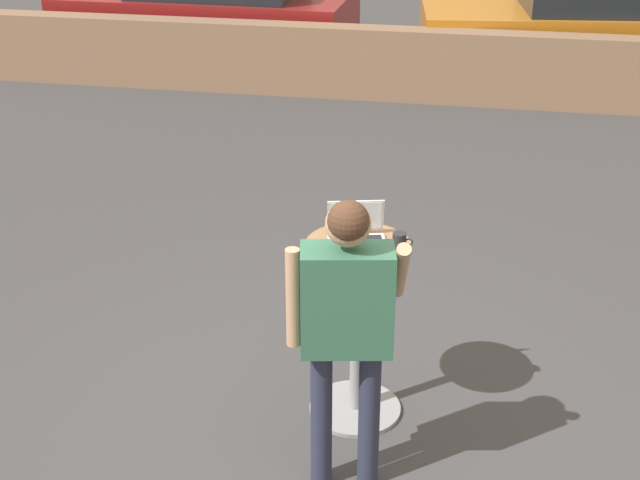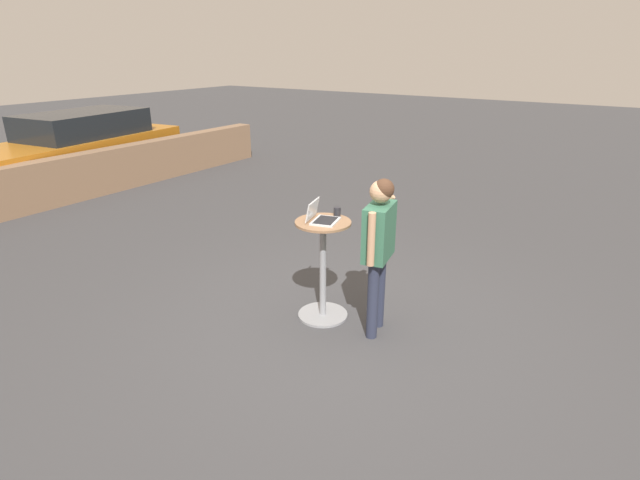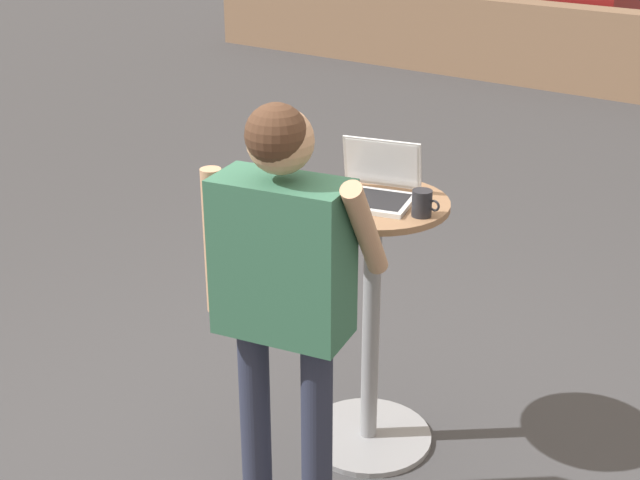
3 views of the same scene
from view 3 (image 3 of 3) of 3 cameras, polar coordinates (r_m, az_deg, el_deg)
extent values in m
plane|color=#3D3D3F|center=(3.74, -1.21, -14.21)|extent=(50.00, 50.00, 0.00)
cylinder|color=gray|center=(3.88, 3.09, -12.41)|extent=(0.54, 0.54, 0.03)
cylinder|color=gray|center=(3.60, 3.28, -5.56)|extent=(0.07, 0.07, 1.04)
cylinder|color=#8C6647|center=(3.37, 3.48, 2.34)|extent=(0.58, 0.58, 0.02)
cube|color=silver|center=(3.34, 3.22, 2.53)|extent=(0.36, 0.31, 0.02)
cube|color=black|center=(3.34, 3.23, 2.69)|extent=(0.31, 0.25, 0.00)
cube|color=silver|center=(3.43, 3.99, 4.96)|extent=(0.31, 0.12, 0.20)
cube|color=white|center=(3.42, 3.96, 4.95)|extent=(0.28, 0.11, 0.17)
cylinder|color=#232328|center=(3.22, 6.54, 2.35)|extent=(0.07, 0.07, 0.10)
torus|color=#232328|center=(3.20, 7.32, 2.19)|extent=(0.04, 0.01, 0.04)
cylinder|color=#282D42|center=(3.27, -4.14, -11.65)|extent=(0.11, 0.11, 0.82)
cylinder|color=#282D42|center=(3.18, -0.20, -12.72)|extent=(0.11, 0.11, 0.82)
cube|color=#33664C|center=(2.88, -2.41, -1.18)|extent=(0.47, 0.30, 0.54)
sphere|color=tan|center=(2.74, -2.55, 6.38)|extent=(0.21, 0.21, 0.21)
sphere|color=#472D1E|center=(2.71, -2.82, 6.76)|extent=(0.20, 0.20, 0.20)
cylinder|color=tan|center=(2.99, -6.79, -0.10)|extent=(0.07, 0.07, 0.51)
cylinder|color=tan|center=(2.80, 2.92, 0.67)|extent=(0.13, 0.31, 0.40)
cylinder|color=black|center=(11.47, 2.54, 13.73)|extent=(0.66, 0.24, 0.66)
cylinder|color=black|center=(12.97, 7.21, 14.73)|extent=(0.66, 0.24, 0.66)
cylinder|color=black|center=(10.31, 14.03, 11.94)|extent=(0.66, 0.24, 0.66)
cylinder|color=black|center=(11.96, 17.62, 13.10)|extent=(0.66, 0.24, 0.66)
camera|label=1|loc=(2.09, -118.58, 14.94)|focal=50.00mm
camera|label=2|loc=(5.66, -57.78, 17.88)|focal=28.00mm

